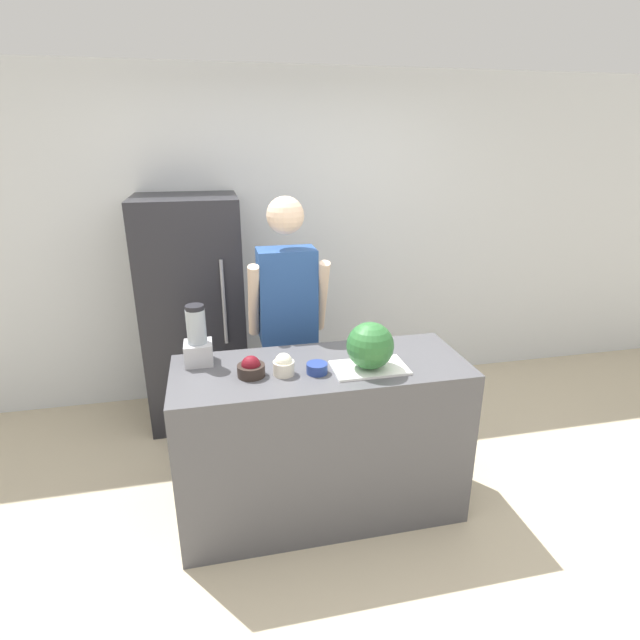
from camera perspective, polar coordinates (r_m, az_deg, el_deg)
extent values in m
plane|color=beige|center=(3.00, 1.55, -24.25)|extent=(14.00, 14.00, 0.00)
cube|color=silver|center=(4.14, -4.87, 9.02)|extent=(8.00, 0.06, 2.60)
cube|color=#4C4C51|center=(2.94, 0.13, -13.50)|extent=(1.60, 0.62, 0.94)
cube|color=#232328|center=(3.86, -14.17, 0.83)|extent=(0.72, 0.64, 1.71)
cylinder|color=gray|center=(3.49, -10.94, 1.96)|extent=(0.02, 0.02, 0.60)
cube|color=#333338|center=(3.47, -3.50, -8.67)|extent=(0.27, 0.18, 0.85)
cube|color=#284C8C|center=(3.18, -3.77, 2.84)|extent=(0.36, 0.22, 0.60)
sphere|color=beige|center=(3.07, -3.99, 11.85)|extent=(0.23, 0.23, 0.23)
cylinder|color=beige|center=(3.13, -7.58, 2.17)|extent=(0.07, 0.24, 0.50)
cylinder|color=beige|center=(3.19, 0.19, 2.71)|extent=(0.07, 0.24, 0.50)
cube|color=white|center=(2.67, 5.67, -5.46)|extent=(0.39, 0.24, 0.01)
sphere|color=#2D6B33|center=(2.61, 5.75, -2.93)|extent=(0.25, 0.25, 0.25)
cylinder|color=#2D231E|center=(2.60, -7.87, -5.72)|extent=(0.14, 0.14, 0.06)
sphere|color=maroon|center=(2.59, -7.91, -5.11)|extent=(0.10, 0.10, 0.10)
cylinder|color=beige|center=(2.60, -4.16, -5.49)|extent=(0.11, 0.11, 0.07)
sphere|color=white|center=(2.58, -4.18, -4.76)|extent=(0.09, 0.09, 0.09)
cylinder|color=navy|center=(2.61, -0.35, -5.53)|extent=(0.11, 0.11, 0.05)
cube|color=#B7B7BC|center=(2.79, -13.70, -3.67)|extent=(0.15, 0.15, 0.12)
cylinder|color=#99A3AD|center=(2.73, -13.97, -0.71)|extent=(0.10, 0.10, 0.19)
cylinder|color=black|center=(2.69, -14.16, 1.40)|extent=(0.10, 0.10, 0.02)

